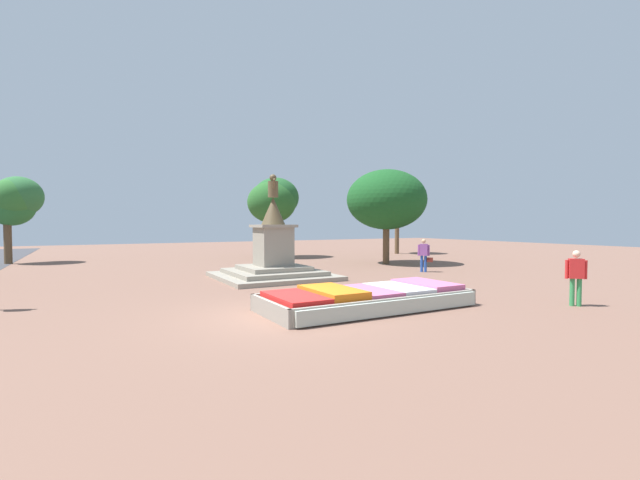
% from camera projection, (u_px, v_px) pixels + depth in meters
% --- Properties ---
extents(ground_plane, '(88.15, 88.15, 0.00)m').
position_uv_depth(ground_plane, '(281.00, 316.00, 10.95)').
color(ground_plane, brown).
extents(flower_planter, '(5.97, 2.59, 0.63)m').
position_uv_depth(flower_planter, '(368.00, 298.00, 11.92)').
color(flower_planter, '#38281C').
rests_on(flower_planter, ground_plane).
extents(statue_monument, '(4.68, 4.68, 4.47)m').
position_uv_depth(statue_monument, '(273.00, 258.00, 18.42)').
color(statue_monument, gray).
rests_on(statue_monument, ground_plane).
extents(pedestrian_with_handbag, '(0.55, 0.59, 1.61)m').
position_uv_depth(pedestrian_with_handbag, '(424.00, 254.00, 20.77)').
color(pedestrian_with_handbag, '#264CA5').
rests_on(pedestrian_with_handbag, ground_plane).
extents(pedestrian_near_planter, '(0.43, 0.43, 1.60)m').
position_uv_depth(pedestrian_near_planter, '(576.00, 274.00, 12.18)').
color(pedestrian_near_planter, '#338C4C').
rests_on(pedestrian_near_planter, ground_plane).
extents(park_tree_far_left, '(3.82, 3.70, 5.58)m').
position_uv_depth(park_tree_far_left, '(274.00, 200.00, 29.64)').
color(park_tree_far_left, '#4C3823').
rests_on(park_tree_far_left, ground_plane).
extents(park_tree_behind_statue, '(2.96, 2.93, 5.14)m').
position_uv_depth(park_tree_behind_statue, '(15.00, 200.00, 25.07)').
color(park_tree_behind_statue, brown).
rests_on(park_tree_behind_statue, ground_plane).
extents(park_tree_far_right, '(2.87, 2.92, 5.24)m').
position_uv_depth(park_tree_far_right, '(401.00, 203.00, 33.43)').
color(park_tree_far_right, brown).
rests_on(park_tree_far_right, ground_plane).
extents(park_tree_street_side, '(4.62, 4.74, 5.52)m').
position_uv_depth(park_tree_street_side, '(385.00, 201.00, 25.08)').
color(park_tree_street_side, brown).
rests_on(park_tree_street_side, ground_plane).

